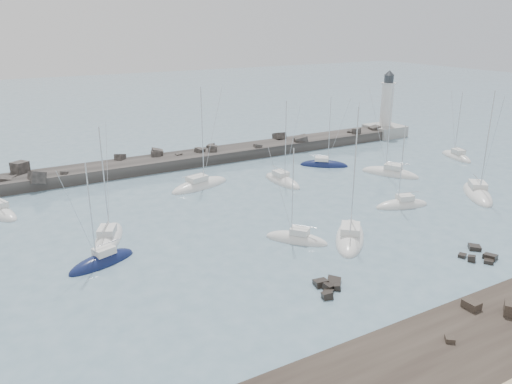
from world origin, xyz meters
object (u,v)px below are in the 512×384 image
(sailboat_4, at_px, (200,186))
(sailboat_9, at_px, (402,206))
(sailboat_10, at_px, (390,174))
(sailboat_6, at_px, (282,181))
(sailboat_5, at_px, (297,240))
(sailboat_11, at_px, (477,195))
(sailboat_7, at_px, (350,238))
(sailboat_8, at_px, (324,165))
(sailboat_12, at_px, (456,157))
(lighthouse, at_px, (385,122))
(sailboat_3, at_px, (109,239))
(sailboat_2, at_px, (102,262))

(sailboat_4, bearing_deg, sailboat_9, -46.22)
(sailboat_4, bearing_deg, sailboat_10, -17.82)
(sailboat_6, bearing_deg, sailboat_4, 160.60)
(sailboat_5, relative_size, sailboat_9, 0.97)
(sailboat_5, relative_size, sailboat_11, 0.73)
(sailboat_7, xyz_separation_m, sailboat_8, (15.91, 26.03, -0.02))
(sailboat_4, xyz_separation_m, sailboat_5, (1.74, -23.33, -0.00))
(sailboat_8, bearing_deg, sailboat_11, -67.39)
(sailboat_10, xyz_separation_m, sailboat_12, (17.95, 1.78, 0.00))
(sailboat_5, xyz_separation_m, sailboat_10, (27.65, 13.88, 0.00))
(sailboat_4, height_order, sailboat_10, sailboat_4)
(sailboat_8, bearing_deg, sailboat_6, -159.15)
(sailboat_5, xyz_separation_m, sailboat_11, (31.15, 0.10, 0.01))
(lighthouse, xyz_separation_m, sailboat_6, (-37.10, -16.99, -2.95))
(lighthouse, xyz_separation_m, sailboat_10, (-19.69, -22.22, -2.94))
(sailboat_6, distance_m, sailboat_8, 12.01)
(sailboat_12, bearing_deg, sailboat_8, 162.26)
(sailboat_4, bearing_deg, sailboat_6, -19.40)
(sailboat_6, relative_size, sailboat_10, 0.92)
(sailboat_8, bearing_deg, sailboat_5, -132.53)
(sailboat_3, relative_size, sailboat_12, 1.10)
(sailboat_8, distance_m, sailboat_12, 25.35)
(sailboat_2, relative_size, sailboat_11, 0.74)
(sailboat_6, xyz_separation_m, sailboat_10, (17.42, -5.23, 0.00))
(sailboat_6, bearing_deg, lighthouse, 24.60)
(lighthouse, bearing_deg, sailboat_2, -155.52)
(sailboat_4, distance_m, sailboat_8, 23.20)
(sailboat_5, relative_size, sailboat_12, 0.92)
(sailboat_11, bearing_deg, sailboat_12, 47.13)
(sailboat_3, xyz_separation_m, sailboat_8, (39.93, 12.65, -0.02))
(sailboat_9, xyz_separation_m, sailboat_11, (12.63, -2.08, 0.01))
(sailboat_3, bearing_deg, sailboat_12, 4.40)
(sailboat_2, xyz_separation_m, sailboat_10, (48.17, 8.67, -0.01))
(sailboat_9, bearing_deg, sailboat_6, 116.09)
(sailboat_4, bearing_deg, sailboat_8, 0.14)
(lighthouse, bearing_deg, sailboat_10, -131.54)
(sailboat_10, bearing_deg, sailboat_3, -176.10)
(sailboat_11, xyz_separation_m, sailboat_12, (14.44, 15.56, -0.00))
(sailboat_6, xyz_separation_m, sailboat_8, (11.22, 4.27, -0.01))
(sailboat_6, bearing_deg, sailboat_9, -63.91)
(sailboat_4, relative_size, sailboat_7, 0.98)
(sailboat_10, bearing_deg, sailboat_8, 123.10)
(sailboat_5, height_order, sailboat_8, sailboat_8)
(sailboat_6, xyz_separation_m, sailboat_12, (35.36, -3.45, 0.01))
(sailboat_10, xyz_separation_m, sailboat_11, (3.50, -13.78, 0.00))
(sailboat_5, bearing_deg, sailboat_4, 94.28)
(sailboat_9, height_order, sailboat_12, sailboat_12)
(sailboat_9, relative_size, sailboat_11, 0.75)
(sailboat_4, relative_size, sailboat_6, 1.16)
(sailboat_9, bearing_deg, sailboat_12, 26.47)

